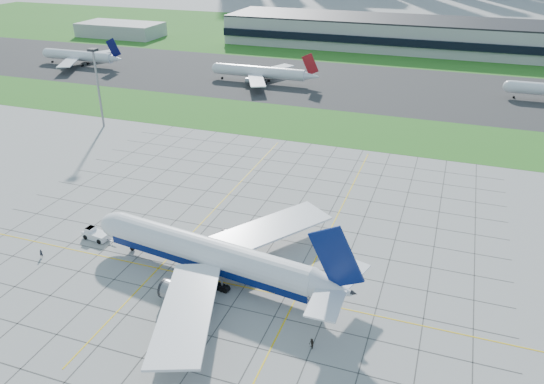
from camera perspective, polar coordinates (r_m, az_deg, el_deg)
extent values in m
plane|color=#9B9C96|center=(103.55, -6.74, -8.61)|extent=(1400.00, 1400.00, 0.00)
cube|color=#2E7120|center=(179.96, 5.77, 7.10)|extent=(700.00, 35.00, 0.04)
cube|color=#383838|center=(231.51, 9.20, 11.29)|extent=(700.00, 75.00, 0.04)
cube|color=#2E7120|center=(337.90, 12.96, 15.70)|extent=(700.00, 145.00, 0.04)
cube|color=#474744|center=(135.69, -23.44, -1.77)|extent=(0.18, 130.00, 0.02)
cube|color=#474744|center=(130.68, -20.82, -2.36)|extent=(0.18, 130.00, 0.02)
cube|color=#474744|center=(125.98, -17.99, -2.99)|extent=(0.18, 130.00, 0.02)
cube|color=#474744|center=(121.63, -14.95, -3.65)|extent=(0.18, 130.00, 0.02)
cube|color=#474744|center=(117.66, -11.69, -4.35)|extent=(0.18, 130.00, 0.02)
cube|color=#474744|center=(114.11, -8.21, -5.09)|extent=(0.18, 130.00, 0.02)
cube|color=#474744|center=(111.03, -4.51, -5.84)|extent=(0.18, 130.00, 0.02)
cube|color=#474744|center=(108.45, -0.61, -6.61)|extent=(0.18, 130.00, 0.02)
cube|color=#474744|center=(106.41, 3.48, -7.38)|extent=(0.18, 130.00, 0.02)
cube|color=#474744|center=(104.95, 7.71, -8.14)|extent=(0.18, 130.00, 0.02)
cube|color=#474744|center=(104.08, 12.06, -8.87)|extent=(0.18, 130.00, 0.02)
cube|color=#474744|center=(103.82, 16.47, -9.55)|extent=(0.18, 130.00, 0.02)
cube|color=#474744|center=(104.17, 20.90, -10.18)|extent=(0.18, 130.00, 0.02)
cube|color=#474744|center=(87.63, -13.81, -16.96)|extent=(110.00, 0.18, 0.02)
cube|color=#474744|center=(92.55, -11.13, -13.88)|extent=(110.00, 0.18, 0.02)
cube|color=#474744|center=(97.87, -8.79, -11.10)|extent=(110.00, 0.18, 0.02)
cube|color=#474744|center=(103.54, -6.74, -8.61)|extent=(110.00, 0.18, 0.02)
cube|color=#474744|center=(109.50, -4.93, -6.37)|extent=(110.00, 0.18, 0.02)
cube|color=#474744|center=(115.71, -3.32, -4.35)|extent=(110.00, 0.18, 0.02)
cube|color=#474744|center=(122.12, -1.89, -2.55)|extent=(110.00, 0.18, 0.02)
cube|color=#474744|center=(128.71, -0.60, -0.92)|extent=(110.00, 0.18, 0.02)
cube|color=#474744|center=(135.46, 0.55, 0.54)|extent=(110.00, 0.18, 0.02)
cube|color=#474744|center=(142.33, 1.60, 1.87)|extent=(110.00, 0.18, 0.02)
cube|color=#474744|center=(149.32, 2.55, 3.07)|extent=(110.00, 0.18, 0.02)
cube|color=#474744|center=(156.40, 3.42, 4.16)|extent=(110.00, 0.18, 0.02)
cube|color=yellow|center=(102.09, -7.23, -9.20)|extent=(120.00, 0.25, 0.03)
cube|color=yellow|center=(122.56, -6.93, -2.63)|extent=(0.25, 100.00, 0.03)
cube|color=yellow|center=(114.20, 5.86, -4.91)|extent=(0.25, 100.00, 0.03)
cube|color=#B7B7B2|center=(309.69, 20.03, 15.30)|extent=(260.00, 42.00, 15.00)
cube|color=black|center=(288.60, 19.91, 14.50)|extent=(260.00, 1.00, 4.00)
cube|color=black|center=(308.47, 20.27, 16.73)|extent=(260.00, 42.00, 0.80)
cube|color=#B7B7B2|center=(352.44, -15.96, 16.46)|extent=(50.00, 25.00, 8.00)
cylinder|color=gray|center=(183.94, -18.15, 10.43)|extent=(0.70, 0.70, 25.00)
cube|color=black|center=(181.14, -18.73, 14.28)|extent=(2.50, 2.50, 0.80)
cylinder|color=white|center=(99.96, -6.84, -6.45)|extent=(42.93, 11.43, 5.55)
cube|color=#081857|center=(100.92, -6.79, -7.29)|extent=(42.88, 11.07, 1.48)
ellipsoid|color=white|center=(111.94, -15.96, -3.52)|extent=(9.57, 6.74, 5.55)
cube|color=black|center=(113.00, -16.75, -3.06)|extent=(2.43, 3.22, 0.56)
cone|color=white|center=(90.35, 6.41, -10.21)|extent=(8.07, 6.26, 5.28)
cube|color=#081857|center=(86.69, 6.91, -7.00)|extent=(10.06, 1.86, 11.81)
cube|color=white|center=(108.76, -0.04, -3.88)|extent=(21.41, 26.15, 0.90)
cube|color=white|center=(88.16, -9.18, -12.48)|extent=(15.94, 27.23, 0.90)
cylinder|color=slate|center=(108.28, -3.91, -5.24)|extent=(6.45, 4.32, 3.52)
cylinder|color=slate|center=(95.20, -10.04, -10.63)|extent=(6.45, 4.32, 3.52)
cylinder|color=gray|center=(112.49, -14.83, -5.56)|extent=(0.38, 0.38, 2.41)
cylinder|color=black|center=(112.85, -14.79, -5.86)|extent=(1.07, 0.60, 1.02)
cylinder|color=black|center=(102.42, -3.60, -8.49)|extent=(1.35, 1.27, 1.20)
cylinder|color=black|center=(98.38, -5.39, -10.22)|extent=(1.35, 1.27, 1.20)
cube|color=white|center=(118.89, -18.36, -4.42)|extent=(6.07, 3.46, 1.34)
cube|color=white|center=(119.43, -18.95, -3.84)|extent=(2.00, 2.33, 1.05)
cube|color=black|center=(119.34, -18.97, -3.76)|extent=(1.79, 2.11, 0.67)
cube|color=gray|center=(116.38, -16.89, -5.06)|extent=(2.87, 0.57, 0.17)
cylinder|color=black|center=(121.03, -18.58, -4.07)|extent=(1.11, 0.62, 1.05)
cylinder|color=black|center=(119.61, -19.41, -4.59)|extent=(1.11, 0.62, 1.05)
cylinder|color=black|center=(118.54, -17.26, -4.53)|extent=(1.11, 0.62, 1.05)
cylinder|color=black|center=(117.09, -18.09, -5.07)|extent=(1.11, 0.62, 1.05)
imported|color=black|center=(116.45, -23.57, -6.08)|extent=(0.74, 0.70, 1.71)
imported|color=black|center=(86.47, 4.28, -15.97)|extent=(1.10, 1.14, 1.86)
cylinder|color=white|center=(279.76, -20.08, 13.61)|extent=(36.78, 4.80, 4.80)
cube|color=#060843|center=(266.56, -16.69, 14.62)|extent=(7.46, 0.40, 9.15)
cube|color=white|center=(286.82, -18.28, 13.99)|extent=(13.89, 20.66, 0.40)
cube|color=white|center=(270.05, -21.06, 12.86)|extent=(13.89, 20.66, 0.40)
cylinder|color=black|center=(280.36, -19.17, 12.93)|extent=(1.00, 1.00, 1.00)
cylinder|color=black|center=(277.01, -19.72, 12.69)|extent=(1.00, 1.00, 1.00)
cylinder|color=white|center=(232.04, -1.33, 12.79)|extent=(39.94, 4.80, 4.80)
cube|color=maroon|center=(224.19, 4.12, 13.56)|extent=(7.46, 0.40, 9.15)
cube|color=white|center=(241.36, 0.25, 13.13)|extent=(13.89, 20.66, 0.40)
cube|color=white|center=(221.31, -1.67, 11.90)|extent=(13.89, 20.66, 0.40)
cylinder|color=black|center=(233.90, -0.34, 11.89)|extent=(1.00, 1.00, 1.00)
cylinder|color=black|center=(229.90, -0.72, 11.63)|extent=(1.00, 1.00, 1.00)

